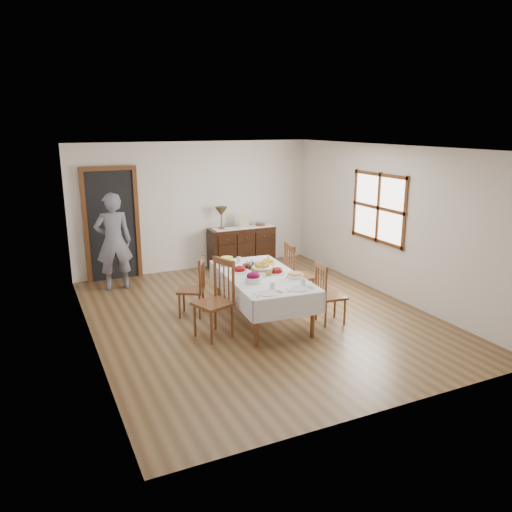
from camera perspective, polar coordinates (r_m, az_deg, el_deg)
name	(u,v)px	position (r m, az deg, el deg)	size (l,w,h in m)	color
ground	(259,315)	(7.94, 0.31, -6.81)	(6.00, 6.00, 0.00)	brown
room_shell	(239,209)	(7.81, -1.98, 5.34)	(5.02, 6.02, 2.65)	silver
dining_table	(262,280)	(7.59, 0.67, -2.77)	(1.23, 2.18, 0.72)	silver
chair_left_near	(216,298)	(7.05, -4.58, -4.84)	(0.59, 0.59, 1.11)	brown
chair_left_far	(194,287)	(7.85, -7.09, -3.51)	(0.53, 0.53, 0.93)	brown
chair_right_near	(328,293)	(7.58, 8.24, -4.21)	(0.43, 0.43, 0.94)	brown
chair_right_far	(297,273)	(8.36, 4.68, -1.99)	(0.47, 0.47, 1.02)	brown
sideboard	(242,247)	(10.52, -1.67, 1.05)	(1.39, 0.51, 0.83)	black
person	(113,238)	(9.30, -15.99, 1.95)	(0.59, 0.38, 1.89)	slate
bread_basket	(262,269)	(7.57, 0.68, -1.51)	(0.33, 0.33, 0.17)	olive
egg_basket	(251,265)	(7.92, -0.53, -1.09)	(0.29, 0.29, 0.10)	black
ham_platter_a	(240,270)	(7.70, -1.87, -1.59)	(0.31, 0.31, 0.11)	silver
ham_platter_b	(277,271)	(7.62, 2.42, -1.77)	(0.27, 0.27, 0.11)	silver
beet_bowl	(253,278)	(7.17, -0.30, -2.54)	(0.25, 0.25, 0.16)	silver
carrot_bowl	(268,263)	(8.02, 1.35, -0.83)	(0.24, 0.24, 0.09)	silver
pineapple_bowl	(227,261)	(8.06, -3.35, -0.60)	(0.22, 0.22, 0.13)	tan
casserole_dish	(295,275)	(7.42, 4.49, -2.22)	(0.25, 0.25, 0.07)	silver
butter_dish	(260,276)	(7.39, 0.50, -2.25)	(0.15, 0.10, 0.07)	silver
setting_left	(269,291)	(6.77, 1.47, -4.01)	(0.43, 0.31, 0.10)	silver
setting_right	(300,287)	(6.97, 5.05, -3.49)	(0.43, 0.31, 0.10)	silver
glass_far_a	(239,260)	(8.16, -1.98, -0.47)	(0.07, 0.07, 0.10)	white
glass_far_b	(268,259)	(8.27, 1.43, -0.31)	(0.06, 0.06, 0.09)	white
runner	(244,227)	(10.42, -1.43, 3.28)	(1.30, 0.35, 0.01)	white
table_lamp	(221,212)	(10.23, -4.00, 5.03)	(0.26, 0.26, 0.46)	brown
picture_frame	(244,221)	(10.40, -1.40, 4.02)	(0.22, 0.08, 0.28)	tan
deco_bowl	(260,224)	(10.60, 0.49, 3.63)	(0.20, 0.20, 0.06)	brown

